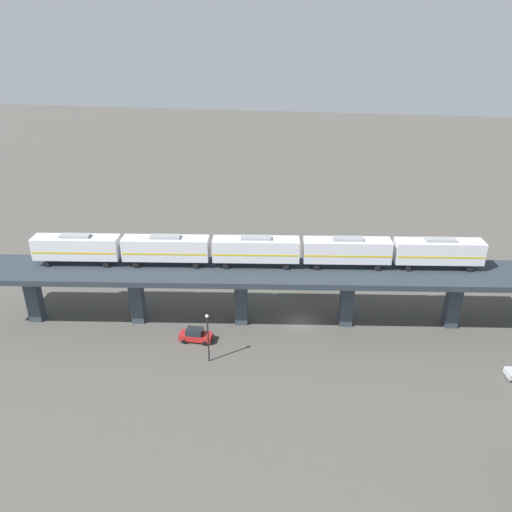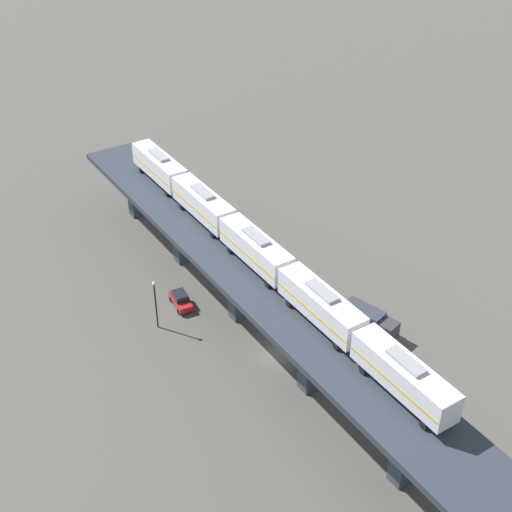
{
  "view_description": "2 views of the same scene",
  "coord_description": "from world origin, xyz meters",
  "px_view_note": "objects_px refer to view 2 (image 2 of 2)",
  "views": [
    {
      "loc": [
        62.02,
        4.2,
        39.09
      ],
      "look_at": [
        -0.48,
        -6.55,
        9.99
      ],
      "focal_mm": 35.0,
      "sensor_mm": 36.0,
      "label": 1
    },
    {
      "loc": [
        28.57,
        56.46,
        57.2
      ],
      "look_at": [
        -0.48,
        -6.55,
        9.99
      ],
      "focal_mm": 50.0,
      "sensor_mm": 36.0,
      "label": 2
    }
  ],
  "objects_px": {
    "delivery_truck": "(369,320)",
    "street_lamp": "(155,301)",
    "street_car_red": "(180,300)",
    "subway_train": "(256,249)"
  },
  "relations": [
    {
      "from": "delivery_truck",
      "to": "street_lamp",
      "type": "bearing_deg",
      "value": -26.6
    },
    {
      "from": "street_car_red",
      "to": "delivery_truck",
      "type": "bearing_deg",
      "value": 142.76
    },
    {
      "from": "street_car_red",
      "to": "subway_train",
      "type": "bearing_deg",
      "value": 136.44
    },
    {
      "from": "street_lamp",
      "to": "street_car_red",
      "type": "bearing_deg",
      "value": -143.96
    },
    {
      "from": "subway_train",
      "to": "street_lamp",
      "type": "height_order",
      "value": "subway_train"
    },
    {
      "from": "street_car_red",
      "to": "street_lamp",
      "type": "height_order",
      "value": "street_lamp"
    },
    {
      "from": "street_car_red",
      "to": "street_lamp",
      "type": "relative_size",
      "value": 0.64
    },
    {
      "from": "subway_train",
      "to": "street_lamp",
      "type": "bearing_deg",
      "value": -19.79
    },
    {
      "from": "delivery_truck",
      "to": "street_lamp",
      "type": "distance_m",
      "value": 26.15
    },
    {
      "from": "street_car_red",
      "to": "delivery_truck",
      "type": "xyz_separation_m",
      "value": [
        -19.22,
        14.61,
        0.82
      ]
    }
  ]
}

